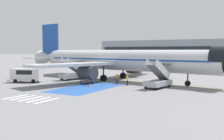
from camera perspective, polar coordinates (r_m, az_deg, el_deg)
ground_plane at (r=46.85m, az=3.88°, el=-2.26°), size 600.00×600.00×0.00m
apron_leadline_yellow at (r=46.66m, az=2.01°, el=-2.28°), size 78.15×12.08×0.01m
apron_stand_patch_blue at (r=37.62m, az=-5.43°, el=-3.87°), size 6.16×12.55×0.01m
apron_walkway_bar_0 at (r=32.22m, az=-20.19°, el=-5.48°), size 0.44×3.60×0.01m
apron_walkway_bar_1 at (r=31.33m, az=-18.75°, el=-5.72°), size 0.44×3.60×0.01m
apron_walkway_bar_2 at (r=30.46m, az=-17.23°, el=-5.96°), size 0.44×3.60×0.01m
apron_walkway_bar_3 at (r=29.61m, az=-15.62°, el=-6.22°), size 0.44×3.60×0.01m
apron_walkway_bar_4 at (r=28.79m, az=-13.92°, el=-6.48°), size 0.44×3.60×0.01m
airliner at (r=46.79m, az=1.34°, el=2.16°), size 44.43×32.12×11.09m
boarding_stairs_forward at (r=37.80m, az=9.99°, el=-2.33°), size 2.90×5.46×4.18m
boarding_stairs_aft at (r=48.47m, az=-8.61°, el=-0.89°), size 2.90×5.46×4.10m
fuel_tanker at (r=72.45m, az=6.21°, el=1.48°), size 10.27×4.03×3.61m
service_van_0 at (r=46.15m, az=-18.07°, el=-0.87°), size 5.38×3.78×2.28m
baggage_cart at (r=43.00m, az=-5.04°, el=-2.51°), size 2.09×2.89×0.87m
ground_crew_0 at (r=39.89m, az=3.36°, el=-2.05°), size 0.33×0.48×1.62m
ground_crew_1 at (r=41.73m, az=1.14°, el=-1.74°), size 0.48×0.44×1.66m
traffic_cone_0 at (r=49.74m, az=-21.13°, el=-1.81°), size 0.54×0.54×0.60m
traffic_cone_1 at (r=38.93m, az=-4.90°, el=-3.24°), size 0.42×0.42×0.47m
traffic_cone_2 at (r=49.39m, az=-21.70°, el=-1.93°), size 0.45×0.45×0.50m
terminal_building at (r=107.21m, az=16.96°, el=3.76°), size 75.22×12.10×9.48m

